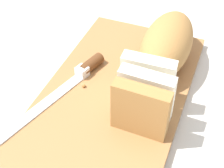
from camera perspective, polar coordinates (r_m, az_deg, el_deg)
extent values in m
plane|color=beige|center=(0.62, 0.00, -3.33)|extent=(3.00, 3.00, 0.00)
cube|color=#9E6B3D|center=(0.61, 0.00, -2.71)|extent=(0.47, 0.27, 0.02)
ellipsoid|color=#A8753D|center=(0.65, 9.28, 6.68)|extent=(0.20, 0.10, 0.09)
cube|color=#F2E8CC|center=(0.57, 6.02, 0.75)|extent=(0.03, 0.09, 0.09)
cube|color=#F2E8CC|center=(0.54, 5.74, -1.81)|extent=(0.03, 0.09, 0.09)
cube|color=#A8753D|center=(0.52, 4.80, -4.44)|extent=(0.03, 0.09, 0.09)
cube|color=silver|center=(0.59, -12.63, -4.40)|extent=(0.23, 0.08, 0.00)
cylinder|color=#593319|center=(0.65, -3.52, 3.39)|extent=(0.06, 0.03, 0.02)
cube|color=silver|center=(0.64, -5.07, 2.11)|extent=(0.02, 0.03, 0.02)
sphere|color=#996633|center=(0.58, 6.16, -4.37)|extent=(0.00, 0.00, 0.00)
sphere|color=#996633|center=(0.62, -4.89, -0.46)|extent=(0.01, 0.01, 0.01)
sphere|color=#996633|center=(0.66, 2.30, 3.04)|extent=(0.01, 0.01, 0.01)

